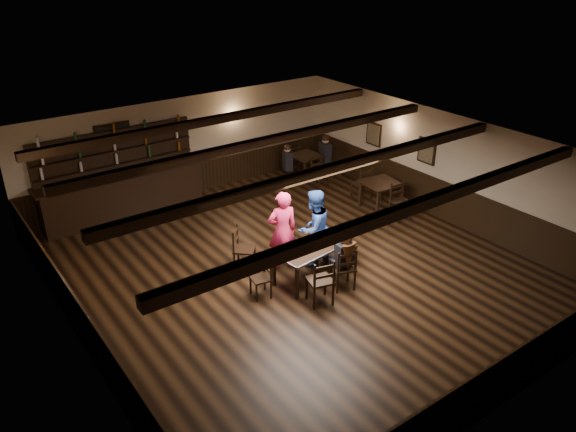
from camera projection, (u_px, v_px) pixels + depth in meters
ground at (295, 269)px, 12.03m from camera, size 10.00×10.00×0.00m
room_shell at (295, 194)px, 11.30m from camera, size 9.02×10.02×2.71m
dining_table at (312, 250)px, 11.40m from camera, size 1.68×0.98×0.75m
chair_near_left at (322, 279)px, 10.61m from camera, size 0.56×0.54×0.98m
chair_near_right at (345, 266)px, 11.10m from camera, size 0.54×0.53×0.92m
chair_end_left at (264, 274)px, 10.95m from camera, size 0.42×0.44×0.81m
chair_end_right at (342, 241)px, 12.07m from camera, size 0.51×0.53×0.89m
chair_far_pushed at (240, 245)px, 11.81m from camera, size 0.62×0.62×0.96m
woman_pink at (282, 231)px, 11.73m from camera, size 0.73×0.57×1.76m
man_blue at (314, 228)px, 11.88m from camera, size 0.92×0.76×1.72m
seated_person at (345, 251)px, 11.01m from camera, size 0.36×0.54×0.87m
cake at (293, 252)px, 11.09m from camera, size 0.30×0.30×0.10m
plate_stack_a at (313, 244)px, 11.31m from camera, size 0.17×0.17×0.16m
plate_stack_b at (318, 239)px, 11.47m from camera, size 0.15×0.15×0.18m
tea_light at (314, 243)px, 11.46m from camera, size 0.05×0.05×0.06m
salt_shaker at (327, 242)px, 11.46m from camera, size 0.03×0.03×0.08m
pepper_shaker at (331, 241)px, 11.51m from camera, size 0.03×0.03×0.09m
drink_glass at (319, 236)px, 11.65m from camera, size 0.08×0.08×0.12m
menu_red at (333, 240)px, 11.63m from camera, size 0.30×0.24×0.00m
menu_blue at (327, 235)px, 11.83m from camera, size 0.32×0.26×0.00m
bar_counter at (122, 189)px, 14.12m from camera, size 4.24×0.70×2.20m
back_table_a at (381, 186)px, 14.46m from camera, size 0.98×0.98×0.75m
back_table_b at (305, 158)px, 16.32m from camera, size 0.90×0.90×0.75m
bg_patron_left at (287, 157)px, 15.87m from camera, size 0.33×0.41×0.75m
bg_patron_right at (325, 148)px, 16.44m from camera, size 0.31×0.43×0.81m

